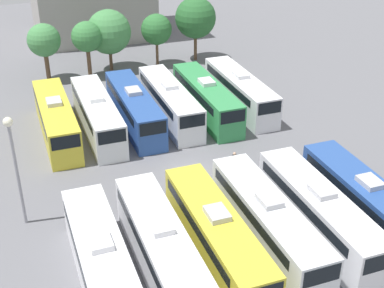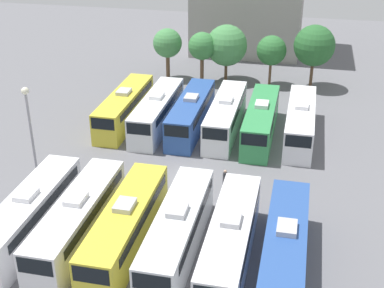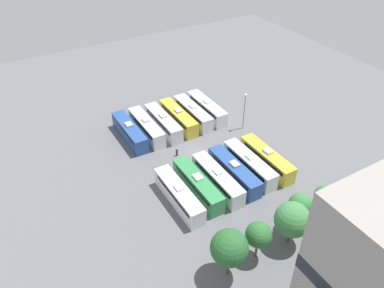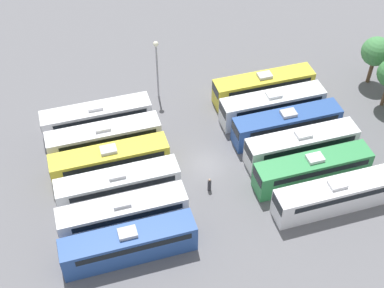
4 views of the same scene
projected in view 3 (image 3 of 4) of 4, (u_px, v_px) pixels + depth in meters
name	position (u px, v px, depth m)	size (l,w,h in m)	color
ground_plane	(195.00, 152.00, 68.21)	(118.53, 118.53, 0.00)	slate
bus_0	(207.00, 108.00, 77.56)	(2.53, 11.89, 3.43)	white
bus_1	(193.00, 113.00, 76.01)	(2.53, 11.89, 3.43)	silver
bus_2	(178.00, 117.00, 74.64)	(2.53, 11.89, 3.43)	gold
bus_3	(163.00, 122.00, 73.12)	(2.53, 11.89, 3.43)	silver
bus_4	(147.00, 127.00, 71.86)	(2.53, 11.89, 3.43)	silver
bus_5	(130.00, 131.00, 70.58)	(2.53, 11.89, 3.43)	#284C93
bus_6	(267.00, 159.00, 63.92)	(2.53, 11.89, 3.43)	gold
bus_7	(250.00, 164.00, 62.74)	(2.53, 11.89, 3.43)	silver
bus_8	(234.00, 171.00, 61.19)	(2.53, 11.89, 3.43)	#284C93
bus_9	(218.00, 179.00, 59.71)	(2.53, 11.89, 3.43)	silver
bus_10	(198.00, 185.00, 58.58)	(2.53, 11.89, 3.43)	#338C4C
bus_11	(179.00, 195.00, 56.74)	(2.53, 11.89, 3.43)	silver
worker_person	(177.00, 152.00, 66.95)	(0.36, 0.36, 1.61)	#333338
light_pole	(245.00, 105.00, 71.53)	(0.60, 0.60, 7.70)	gray
tree_0	(326.00, 197.00, 52.55)	(3.46, 3.46, 6.18)	brown
tree_1	(300.00, 205.00, 51.16)	(3.24, 3.24, 6.17)	brown
tree_2	(292.00, 220.00, 49.16)	(4.86, 4.86, 6.81)	brown
tree_3	(259.00, 235.00, 47.34)	(3.46, 3.46, 5.95)	brown
tree_4	(229.00, 248.00, 44.72)	(4.70, 4.70, 7.36)	brown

